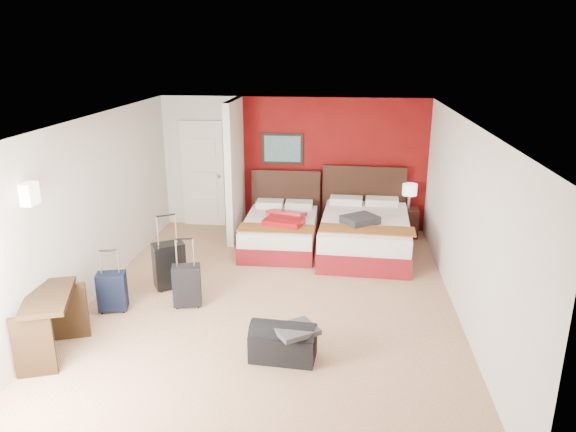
# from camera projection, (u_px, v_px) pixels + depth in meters

# --- Properties ---
(ground) EXTENTS (6.50, 6.50, 0.00)m
(ground) POSITION_uv_depth(u_px,v_px,m) (272.00, 301.00, 7.46)
(ground) COLOR tan
(ground) RESTS_ON ground
(room_walls) EXTENTS (5.02, 6.52, 2.50)m
(room_walls) POSITION_uv_depth(u_px,v_px,m) (195.00, 186.00, 8.56)
(room_walls) COLOR silver
(room_walls) RESTS_ON ground
(red_accent_panel) EXTENTS (3.50, 0.04, 2.50)m
(red_accent_panel) POSITION_uv_depth(u_px,v_px,m) (333.00, 165.00, 10.07)
(red_accent_panel) COLOR maroon
(red_accent_panel) RESTS_ON ground
(partition_wall) EXTENTS (0.12, 1.20, 2.50)m
(partition_wall) POSITION_uv_depth(u_px,v_px,m) (235.00, 170.00, 9.65)
(partition_wall) COLOR silver
(partition_wall) RESTS_ON ground
(entry_door) EXTENTS (0.82, 0.06, 2.05)m
(entry_door) POSITION_uv_depth(u_px,v_px,m) (203.00, 174.00, 10.35)
(entry_door) COLOR silver
(entry_door) RESTS_ON ground
(bed_left) EXTENTS (1.23, 1.76, 0.53)m
(bed_left) POSITION_uv_depth(u_px,v_px,m) (280.00, 233.00, 9.36)
(bed_left) COLOR white
(bed_left) RESTS_ON ground
(bed_right) EXTENTS (1.57, 2.17, 0.63)m
(bed_right) POSITION_uv_depth(u_px,v_px,m) (365.00, 236.00, 9.10)
(bed_right) COLOR silver
(bed_right) RESTS_ON ground
(red_suitcase_open) EXTENTS (0.83, 1.00, 0.11)m
(red_suitcase_open) POSITION_uv_depth(u_px,v_px,m) (285.00, 218.00, 9.16)
(red_suitcase_open) COLOR #A70E13
(red_suitcase_open) RESTS_ON bed_left
(jacket_bundle) EXTENTS (0.68, 0.66, 0.13)m
(jacket_bundle) POSITION_uv_depth(u_px,v_px,m) (360.00, 220.00, 8.71)
(jacket_bundle) COLOR #333338
(jacket_bundle) RESTS_ON bed_right
(nightstand) EXTENTS (0.39, 0.39, 0.53)m
(nightstand) POSITION_uv_depth(u_px,v_px,m) (407.00, 222.00, 9.94)
(nightstand) COLOR black
(nightstand) RESTS_ON ground
(table_lamp) EXTENTS (0.30, 0.30, 0.47)m
(table_lamp) POSITION_uv_depth(u_px,v_px,m) (409.00, 196.00, 9.78)
(table_lamp) COLOR white
(table_lamp) RESTS_ON nightstand
(suitcase_black) EXTENTS (0.52, 0.46, 0.66)m
(suitcase_black) POSITION_uv_depth(u_px,v_px,m) (169.00, 267.00, 7.79)
(suitcase_black) COLOR black
(suitcase_black) RESTS_ON ground
(suitcase_charcoal) EXTENTS (0.42, 0.31, 0.55)m
(suitcase_charcoal) POSITION_uv_depth(u_px,v_px,m) (187.00, 287.00, 7.26)
(suitcase_charcoal) COLOR black
(suitcase_charcoal) RESTS_ON ground
(suitcase_navy) EXTENTS (0.41, 0.30, 0.51)m
(suitcase_navy) POSITION_uv_depth(u_px,v_px,m) (112.00, 293.00, 7.13)
(suitcase_navy) COLOR black
(suitcase_navy) RESTS_ON ground
(duffel_bag) EXTENTS (0.76, 0.45, 0.37)m
(duffel_bag) POSITION_uv_depth(u_px,v_px,m) (283.00, 344.00, 6.06)
(duffel_bag) COLOR black
(duffel_bag) RESTS_ON ground
(jacket_draped) EXTENTS (0.58, 0.56, 0.06)m
(jacket_draped) POSITION_uv_depth(u_px,v_px,m) (296.00, 330.00, 5.93)
(jacket_draped) COLOR #3D3D42
(jacket_draped) RESTS_ON duffel_bag
(desk) EXTENTS (0.74, 1.03, 0.77)m
(desk) POSITION_uv_depth(u_px,v_px,m) (52.00, 326.00, 6.05)
(desk) COLOR black
(desk) RESTS_ON ground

